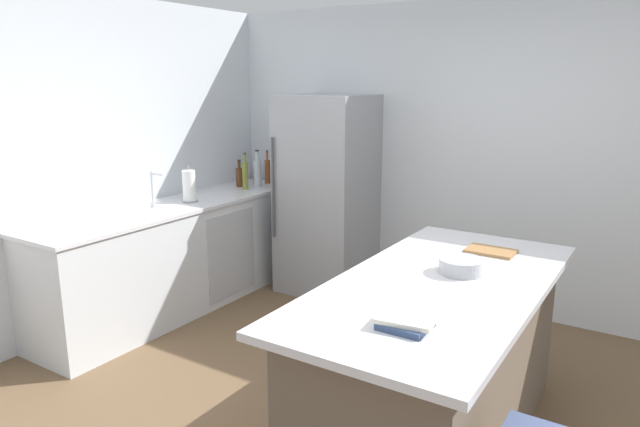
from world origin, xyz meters
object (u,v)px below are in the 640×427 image
(sink_faucet, at_px, (154,189))
(soda_bottle, at_px, (257,172))
(vinegar_bottle, at_px, (268,171))
(cookbook_stack, at_px, (405,322))
(syrup_bottle, at_px, (239,176))
(olive_oil_bottle, at_px, (245,175))
(paper_towel_roll, at_px, (189,187))
(cutting_board, at_px, (491,251))
(refrigerator, at_px, (327,195))
(kitchen_island, at_px, (436,362))
(mixing_bowl, at_px, (461,266))
(hot_sauce_bottle, at_px, (256,175))

(sink_faucet, bearing_deg, soda_bottle, 83.90)
(vinegar_bottle, xyz_separation_m, cookbook_stack, (2.62, -2.44, -0.09))
(syrup_bottle, height_order, olive_oil_bottle, olive_oil_bottle)
(paper_towel_roll, distance_m, cutting_board, 2.63)
(refrigerator, xyz_separation_m, vinegar_bottle, (-0.79, 0.14, 0.14))
(kitchen_island, height_order, refrigerator, refrigerator)
(syrup_bottle, xyz_separation_m, mixing_bowl, (2.71, -1.35, -0.05))
(kitchen_island, height_order, cookbook_stack, cookbook_stack)
(refrigerator, distance_m, mixing_bowl, 2.34)
(refrigerator, bearing_deg, mixing_bowl, -40.03)
(syrup_bottle, height_order, mixing_bowl, syrup_bottle)
(kitchen_island, relative_size, cookbook_stack, 7.96)
(hot_sauce_bottle, height_order, mixing_bowl, hot_sauce_bottle)
(sink_faucet, relative_size, mixing_bowl, 1.25)
(sink_faucet, distance_m, cutting_board, 2.72)
(hot_sauce_bottle, height_order, olive_oil_bottle, olive_oil_bottle)
(refrigerator, height_order, mixing_bowl, refrigerator)
(soda_bottle, relative_size, mixing_bowl, 1.50)
(hot_sauce_bottle, relative_size, syrup_bottle, 0.81)
(kitchen_island, distance_m, cookbook_stack, 0.79)
(kitchen_island, distance_m, refrigerator, 2.46)
(paper_towel_roll, bearing_deg, vinegar_bottle, 88.74)
(sink_faucet, xyz_separation_m, olive_oil_bottle, (0.13, 1.01, -0.02))
(refrigerator, xyz_separation_m, olive_oil_bottle, (-0.77, -0.24, 0.16))
(paper_towel_roll, relative_size, cutting_board, 1.10)
(olive_oil_bottle, relative_size, mixing_bowl, 1.46)
(refrigerator, height_order, olive_oil_bottle, refrigerator)
(refrigerator, relative_size, hot_sauce_bottle, 8.53)
(paper_towel_roll, bearing_deg, sink_faucet, -104.57)
(kitchen_island, bearing_deg, refrigerator, 135.93)
(soda_bottle, bearing_deg, cookbook_stack, -40.95)
(syrup_bottle, bearing_deg, hot_sauce_bottle, 78.99)
(kitchen_island, bearing_deg, olive_oil_bottle, 150.03)
(paper_towel_roll, bearing_deg, cutting_board, -2.48)
(soda_bottle, distance_m, cutting_board, 2.77)
(soda_bottle, bearing_deg, refrigerator, 3.98)
(kitchen_island, relative_size, refrigerator, 1.14)
(kitchen_island, xyz_separation_m, soda_bottle, (-2.51, 1.63, 0.59))
(soda_bottle, xyz_separation_m, cutting_board, (2.58, -0.99, -0.12))
(kitchen_island, xyz_separation_m, olive_oil_bottle, (-2.51, 1.45, 0.59))
(mixing_bowl, distance_m, cutting_board, 0.46)
(soda_bottle, bearing_deg, mixing_bowl, -29.53)
(refrigerator, bearing_deg, vinegar_bottle, 170.26)
(sink_faucet, distance_m, mixing_bowl, 2.70)
(soda_bottle, height_order, cutting_board, soda_bottle)
(hot_sauce_bottle, distance_m, cookbook_stack, 3.59)
(paper_towel_roll, bearing_deg, hot_sauce_bottle, 93.68)
(sink_faucet, bearing_deg, kitchen_island, -9.47)
(sink_faucet, height_order, soda_bottle, soda_bottle)
(sink_faucet, height_order, cutting_board, sink_faucet)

